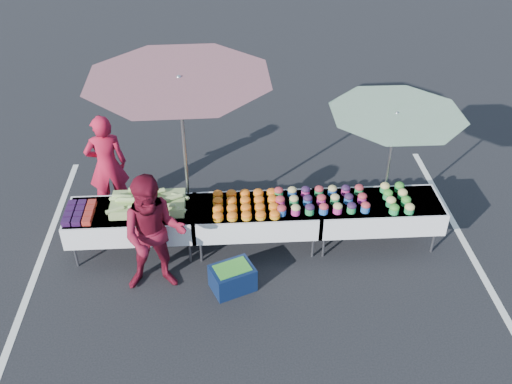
{
  "coord_description": "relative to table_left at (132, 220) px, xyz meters",
  "views": [
    {
      "loc": [
        -0.4,
        -6.62,
        5.66
      ],
      "look_at": [
        0.0,
        0.0,
        1.0
      ],
      "focal_mm": 40.0,
      "sensor_mm": 36.0,
      "label": 1
    }
  ],
  "objects": [
    {
      "name": "ground",
      "position": [
        1.8,
        0.0,
        -0.58
      ],
      "size": [
        80.0,
        80.0,
        0.0
      ],
      "primitive_type": "plane",
      "color": "black"
    },
    {
      "name": "stripe_left",
      "position": [
        -1.4,
        0.0,
        -0.58
      ],
      "size": [
        0.1,
        5.0,
        0.0
      ],
      "primitive_type": "cube",
      "color": "silver",
      "rests_on": "ground"
    },
    {
      "name": "stripe_right",
      "position": [
        5.0,
        0.0,
        -0.58
      ],
      "size": [
        0.1,
        5.0,
        0.0
      ],
      "primitive_type": "cube",
      "color": "silver",
      "rests_on": "ground"
    },
    {
      "name": "table_left",
      "position": [
        0.0,
        0.0,
        0.0
      ],
      "size": [
        1.86,
        0.81,
        0.75
      ],
      "color": "white",
      "rests_on": "ground"
    },
    {
      "name": "table_center",
      "position": [
        1.8,
        0.0,
        0.0
      ],
      "size": [
        1.86,
        0.81,
        0.75
      ],
      "color": "white",
      "rests_on": "ground"
    },
    {
      "name": "table_right",
      "position": [
        3.6,
        0.0,
        0.0
      ],
      "size": [
        1.86,
        0.81,
        0.75
      ],
      "color": "white",
      "rests_on": "ground"
    },
    {
      "name": "berry_punnets",
      "position": [
        -0.71,
        -0.06,
        0.21
      ],
      "size": [
        0.4,
        0.54,
        0.08
      ],
      "color": "black",
      "rests_on": "table_left"
    },
    {
      "name": "corn_pile",
      "position": [
        0.26,
        0.04,
        0.26
      ],
      "size": [
        1.16,
        0.57,
        0.26
      ],
      "color": "#8AAF59",
      "rests_on": "table_left"
    },
    {
      "name": "plastic_bags",
      "position": [
        0.3,
        -0.3,
        0.19
      ],
      "size": [
        0.3,
        0.25,
        0.05
      ],
      "primitive_type": "cube",
      "color": "white",
      "rests_on": "table_left"
    },
    {
      "name": "carrot_bowls",
      "position": [
        1.65,
        -0.01,
        0.22
      ],
      "size": [
        0.95,
        0.69,
        0.11
      ],
      "color": "orange",
      "rests_on": "table_center"
    },
    {
      "name": "potato_cups",
      "position": [
        2.75,
        0.0,
        0.25
      ],
      "size": [
        1.34,
        0.58,
        0.16
      ],
      "color": "#2457A8",
      "rests_on": "table_right"
    },
    {
      "name": "bean_baskets",
      "position": [
        3.86,
        -0.01,
        0.24
      ],
      "size": [
        0.36,
        0.68,
        0.15
      ],
      "color": "#228B45",
      "rests_on": "table_right"
    },
    {
      "name": "vendor",
      "position": [
        -0.49,
        1.08,
        0.28
      ],
      "size": [
        0.71,
        0.55,
        1.72
      ],
      "primitive_type": "imported",
      "rotation": [
        0.0,
        0.0,
        3.38
      ],
      "color": "#B21432",
      "rests_on": "ground"
    },
    {
      "name": "customer",
      "position": [
        0.41,
        -0.75,
        0.31
      ],
      "size": [
        0.89,
        0.7,
        1.78
      ],
      "primitive_type": "imported",
      "rotation": [
        0.0,
        0.0,
        0.03
      ],
      "color": "maroon",
      "rests_on": "ground"
    },
    {
      "name": "umbrella_left",
      "position": [
        0.81,
        0.4,
        1.8
      ],
      "size": [
        3.39,
        3.39,
        2.63
      ],
      "rotation": [
        0.0,
        0.0,
        0.41
      ],
      "color": "black",
      "rests_on": "ground"
    },
    {
      "name": "umbrella_right",
      "position": [
        3.8,
        0.4,
        1.24
      ],
      "size": [
        2.58,
        2.58,
        2.01
      ],
      "rotation": [
        0.0,
        0.0,
        -0.4
      ],
      "color": "black",
      "rests_on": "ground"
    },
    {
      "name": "storage_bin",
      "position": [
        1.42,
        -0.88,
        -0.39
      ],
      "size": [
        0.69,
        0.6,
        0.37
      ],
      "rotation": [
        0.0,
        0.0,
        0.39
      ],
      "color": "#0C1B3E",
      "rests_on": "ground"
    }
  ]
}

